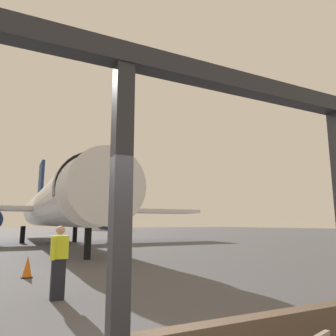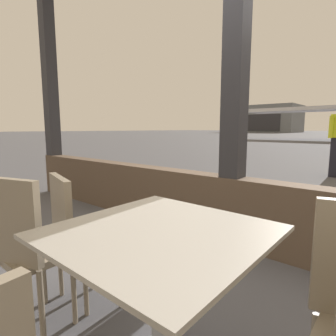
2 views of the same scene
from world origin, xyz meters
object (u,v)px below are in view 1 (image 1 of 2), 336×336
(ground_crew_worker, at_px, (59,261))
(fuel_storage_tank, at_px, (103,219))
(traffic_cone, at_px, (27,267))
(airplane, at_px, (54,206))

(ground_crew_worker, xyz_separation_m, fuel_storage_tank, (23.27, 83.06, 2.32))
(traffic_cone, relative_size, fuel_storage_tank, 0.08)
(ground_crew_worker, height_order, fuel_storage_tank, fuel_storage_tank)
(airplane, xyz_separation_m, ground_crew_worker, (-2.60, -22.88, -2.52))
(airplane, relative_size, ground_crew_worker, 20.77)
(airplane, xyz_separation_m, traffic_cone, (-3.06, -19.08, -3.08))
(fuel_storage_tank, bearing_deg, traffic_cone, -106.67)
(ground_crew_worker, relative_size, traffic_cone, 2.42)
(airplane, bearing_deg, ground_crew_worker, -96.48)
(traffic_cone, bearing_deg, fuel_storage_tank, 73.33)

